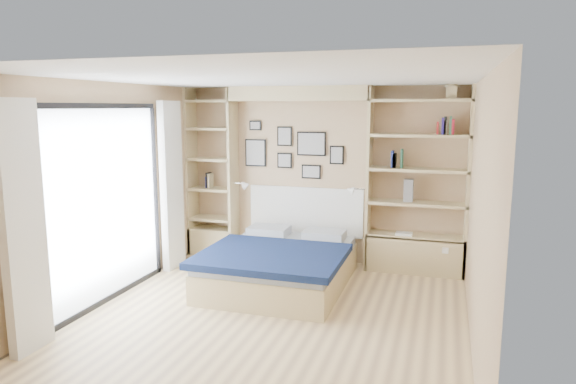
% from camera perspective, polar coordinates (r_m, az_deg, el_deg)
% --- Properties ---
extents(ground, '(4.50, 4.50, 0.00)m').
position_cam_1_polar(ground, '(5.60, -1.92, -13.93)').
color(ground, '#E3C589').
rests_on(ground, ground).
extents(room_shell, '(4.50, 4.50, 4.50)m').
position_cam_1_polar(room_shell, '(6.80, -0.84, -0.23)').
color(room_shell, tan).
rests_on(room_shell, ground).
extents(bed, '(1.69, 2.23, 1.07)m').
position_cam_1_polar(bed, '(6.52, -0.78, -7.94)').
color(bed, '#CEB982').
rests_on(bed, ground).
extents(photo_gallery, '(1.48, 0.02, 0.82)m').
position_cam_1_polar(photo_gallery, '(7.42, 0.35, 4.69)').
color(photo_gallery, black).
rests_on(photo_gallery, ground).
extents(reading_lamps, '(1.92, 0.12, 0.15)m').
position_cam_1_polar(reading_lamps, '(7.22, 0.98, 0.53)').
color(reading_lamps, silver).
rests_on(reading_lamps, ground).
extents(shelf_decor, '(3.54, 0.23, 2.03)m').
position_cam_1_polar(shelf_decor, '(6.96, 12.19, 4.91)').
color(shelf_decor, navy).
rests_on(shelf_decor, ground).
extents(deck, '(3.20, 4.00, 0.05)m').
position_cam_1_polar(deck, '(7.52, -29.19, -8.97)').
color(deck, '#716353').
rests_on(deck, ground).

